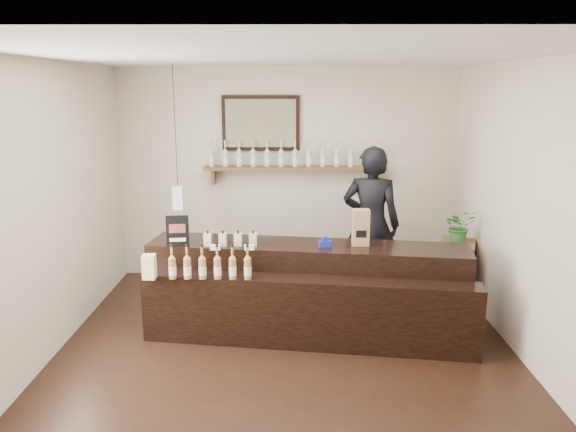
{
  "coord_description": "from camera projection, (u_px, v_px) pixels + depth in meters",
  "views": [
    {
      "loc": [
        0.05,
        -4.96,
        2.55
      ],
      "look_at": [
        0.02,
        0.7,
        1.24
      ],
      "focal_mm": 35.0,
      "sensor_mm": 36.0,
      "label": 1
    }
  ],
  "objects": [
    {
      "name": "counter",
      "position": [
        306.0,
        293.0,
        5.87
      ],
      "size": [
        3.39,
        1.34,
        1.09
      ],
      "color": "black",
      "rests_on": "ground"
    },
    {
      "name": "ground",
      "position": [
        286.0,
        357.0,
        5.41
      ],
      "size": [
        5.0,
        5.0,
        0.0
      ],
      "primitive_type": "plane",
      "color": "black",
      "rests_on": "ground"
    },
    {
      "name": "promo_sign",
      "position": [
        178.0,
        231.0,
        5.78
      ],
      "size": [
        0.23,
        0.05,
        0.32
      ],
      "color": "black",
      "rests_on": "counter"
    },
    {
      "name": "shopkeeper",
      "position": [
        371.0,
        214.0,
        6.68
      ],
      "size": [
        0.88,
        0.69,
        2.13
      ],
      "primitive_type": "imported",
      "rotation": [
        0.0,
        0.0,
        2.88
      ],
      "color": "black",
      "rests_on": "ground"
    },
    {
      "name": "potted_plant",
      "position": [
        459.0,
        226.0,
        6.5
      ],
      "size": [
        0.41,
        0.38,
        0.39
      ],
      "primitive_type": "imported",
      "rotation": [
        0.0,
        0.0,
        0.25
      ],
      "color": "#2E6B2A",
      "rests_on": "side_cabinet"
    },
    {
      "name": "paper_bag",
      "position": [
        361.0,
        227.0,
        5.81
      ],
      "size": [
        0.17,
        0.13,
        0.38
      ],
      "color": "#8A6243",
      "rests_on": "counter"
    },
    {
      "name": "room_shell",
      "position": [
        286.0,
        183.0,
        5.03
      ],
      "size": [
        5.0,
        5.0,
        5.0
      ],
      "color": "beige",
      "rests_on": "ground"
    },
    {
      "name": "back_wall_decor",
      "position": [
        276.0,
        149.0,
        7.33
      ],
      "size": [
        2.66,
        0.96,
        1.69
      ],
      "color": "brown",
      "rests_on": "ground"
    },
    {
      "name": "tape_dispenser",
      "position": [
        325.0,
        243.0,
        5.78
      ],
      "size": [
        0.14,
        0.08,
        0.11
      ],
      "color": "#1825A9",
      "rests_on": "counter"
    },
    {
      "name": "side_cabinet",
      "position": [
        456.0,
        274.0,
        6.63
      ],
      "size": [
        0.54,
        0.63,
        0.78
      ],
      "color": "brown",
      "rests_on": "ground"
    }
  ]
}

